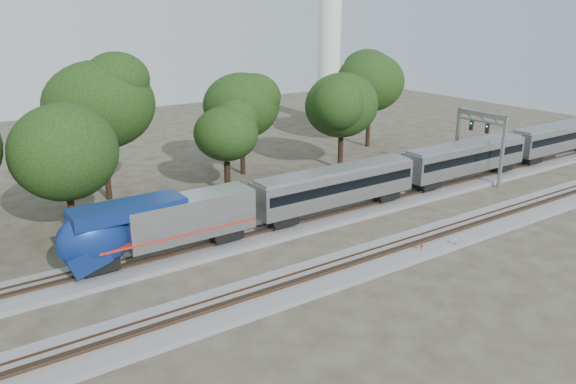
% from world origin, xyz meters
% --- Properties ---
extents(ground, '(160.00, 160.00, 0.00)m').
position_xyz_m(ground, '(0.00, 0.00, 0.00)').
color(ground, '#383328').
rests_on(ground, ground).
extents(track_far, '(160.00, 5.00, 0.73)m').
position_xyz_m(track_far, '(0.00, 6.00, 0.21)').
color(track_far, slate).
rests_on(track_far, ground).
extents(track_near, '(160.00, 5.00, 0.73)m').
position_xyz_m(track_near, '(0.00, -4.00, 0.21)').
color(track_near, slate).
rests_on(track_near, ground).
extents(train, '(134.63, 3.29, 4.84)m').
position_xyz_m(train, '(45.16, 6.00, 3.34)').
color(train, silver).
rests_on(train, ground).
extents(switch_stand_red, '(0.31, 0.07, 0.96)m').
position_xyz_m(switch_stand_red, '(5.75, -5.38, 0.61)').
color(switch_stand_red, '#512D19').
rests_on(switch_stand_red, ground).
extents(switch_stand_white, '(0.31, 0.15, 1.01)m').
position_xyz_m(switch_stand_white, '(9.11, -6.24, 0.64)').
color(switch_stand_white, '#512D19').
rests_on(switch_stand_white, ground).
extents(switch_lever, '(0.54, 0.37, 0.30)m').
position_xyz_m(switch_lever, '(4.87, -5.16, 0.15)').
color(switch_lever, '#512D19').
rests_on(switch_lever, ground).
extents(signal_gantry, '(0.59, 6.95, 8.45)m').
position_xyz_m(signal_gantry, '(27.54, 6.00, 6.16)').
color(signal_gantry, gray).
rests_on(signal_gantry, ground).
extents(tree_2, '(8.12, 8.12, 11.44)m').
position_xyz_m(tree_2, '(-17.59, 15.60, 7.97)').
color(tree_2, black).
rests_on(tree_2, ground).
extents(tree_3, '(10.54, 10.54, 14.86)m').
position_xyz_m(tree_3, '(-11.55, 24.45, 10.36)').
color(tree_3, black).
rests_on(tree_3, ground).
extents(tree_4, '(7.09, 7.09, 10.00)m').
position_xyz_m(tree_4, '(0.04, 18.44, 6.95)').
color(tree_4, black).
rests_on(tree_4, ground).
extents(tree_5, '(8.82, 8.82, 12.43)m').
position_xyz_m(tree_5, '(5.63, 24.66, 8.66)').
color(tree_5, black).
rests_on(tree_5, ground).
extents(tree_6, '(8.48, 8.48, 11.96)m').
position_xyz_m(tree_6, '(17.37, 19.55, 8.33)').
color(tree_6, black).
rests_on(tree_6, ground).
extents(tree_7, '(9.84, 9.84, 13.87)m').
position_xyz_m(tree_7, '(28.86, 26.93, 9.66)').
color(tree_7, black).
rests_on(tree_7, ground).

